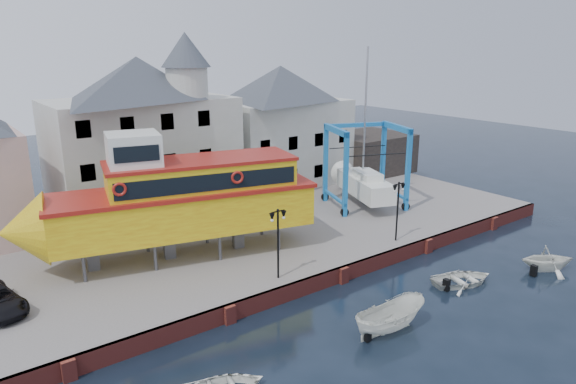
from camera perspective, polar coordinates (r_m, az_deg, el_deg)
ground at (r=32.12m, az=6.10°, el=-9.96°), size 140.00×140.00×0.00m
hardstanding at (r=40.03m, az=-4.57°, el=-3.79°), size 44.00×22.00×1.00m
quay_wall at (r=31.97m, az=6.00°, el=-9.09°), size 44.00×0.47×1.00m
building_white_main at (r=42.72m, az=-15.71°, el=6.41°), size 14.00×8.30×14.00m
building_white_right at (r=49.89m, az=-0.82°, el=7.43°), size 12.00×8.00×11.20m
shed_dark at (r=55.45m, az=8.86°, el=4.33°), size 8.00×7.00×4.00m
lamp_post_left at (r=29.02m, az=-1.13°, el=-3.82°), size 1.12×0.32×4.20m
lamp_post_right at (r=35.46m, az=12.16°, el=-0.48°), size 1.12×0.32×4.20m
tour_boat at (r=32.48m, az=-13.29°, el=-0.88°), size 19.10×8.56×8.09m
travel_lift at (r=43.89m, az=8.12°, el=1.51°), size 7.28×8.80×12.95m
motorboat_a at (r=27.54m, az=11.18°, el=-14.90°), size 4.49×1.92×1.70m
motorboat_b at (r=33.53m, az=18.79°, el=-9.61°), size 4.61×3.87×0.82m
motorboat_c at (r=37.52m, az=26.74°, el=-7.74°), size 4.41×4.27×1.77m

